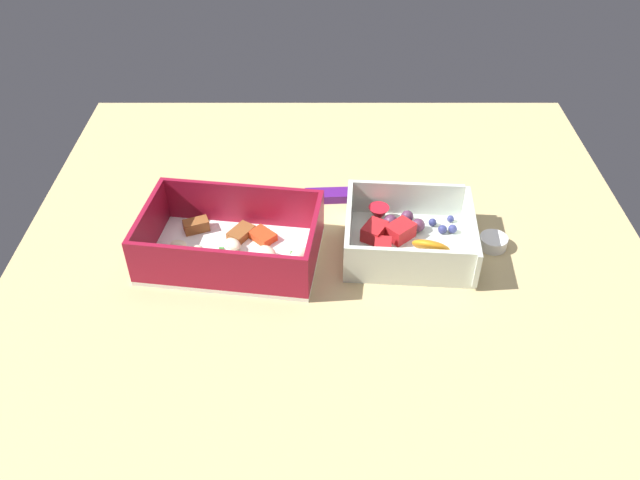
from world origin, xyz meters
The scene contains 5 objects.
table_surface centered at (0.00, 0.00, 1.00)cm, with size 80.00×80.00×2.00cm, color tan.
pasta_container centered at (-12.25, -0.72, 4.06)cm, with size 22.87×16.22×6.47cm.
fruit_bowl centered at (9.43, 1.18, 3.81)cm, with size 16.70×15.09×5.35cm.
candy_bar centered at (-0.16, 11.53, 2.60)cm, with size 7.00×2.40×1.20cm, color #51197A.
paper_cup_liner centered at (20.50, 1.18, 2.77)cm, with size 3.52×3.52×1.54cm, color white.
Camera 1 is at (-1.45, -61.36, 54.86)cm, focal length 36.10 mm.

